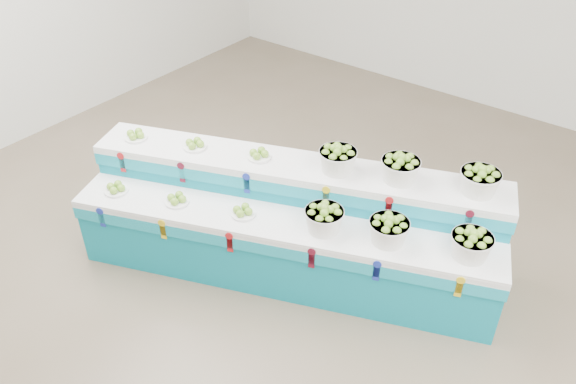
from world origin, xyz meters
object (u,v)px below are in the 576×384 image
(plate_upper_mid, at_px, (195,144))
(basket_upper_right, at_px, (480,180))
(basket_lower_left, at_px, (324,218))
(display_stand, at_px, (288,224))

(plate_upper_mid, distance_m, basket_upper_right, 2.55)
(plate_upper_mid, bearing_deg, basket_upper_right, 21.18)
(basket_lower_left, relative_size, plate_upper_mid, 1.52)
(basket_upper_right, bearing_deg, basket_lower_left, -137.18)
(display_stand, bearing_deg, basket_upper_right, 8.54)
(plate_upper_mid, relative_size, basket_upper_right, 0.66)
(display_stand, relative_size, basket_lower_left, 11.46)
(basket_lower_left, bearing_deg, display_stand, 169.46)
(display_stand, xyz_separation_m, basket_lower_left, (0.44, -0.08, 0.33))
(plate_upper_mid, bearing_deg, display_stand, 7.47)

